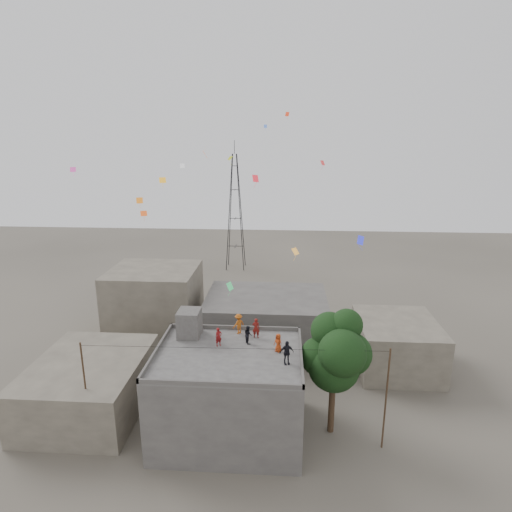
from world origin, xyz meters
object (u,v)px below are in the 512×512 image
at_px(transmission_tower, 235,212).
at_px(stair_head_box, 189,323).
at_px(tree, 337,353).
at_px(person_dark_adult, 287,353).
at_px(person_red_adult, 256,328).

bearing_deg(transmission_tower, stair_head_box, -88.77).
distance_m(stair_head_box, transmission_tower, 37.46).
height_order(stair_head_box, tree, tree).
distance_m(tree, person_dark_adult, 3.89).
height_order(person_red_adult, person_dark_adult, person_dark_adult).
bearing_deg(stair_head_box, person_red_adult, 0.28).
relative_size(stair_head_box, transmission_tower, 0.10).
bearing_deg(person_red_adult, person_dark_adult, 127.71).
xyz_separation_m(transmission_tower, person_red_adult, (5.72, -37.38, -2.21)).
bearing_deg(person_red_adult, tree, 166.82).
xyz_separation_m(stair_head_box, person_dark_adult, (7.14, -3.65, -0.19)).
relative_size(stair_head_box, tree, 0.22).
height_order(stair_head_box, person_dark_adult, stair_head_box).
distance_m(stair_head_box, person_dark_adult, 8.02).
distance_m(tree, person_red_adult, 6.05).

